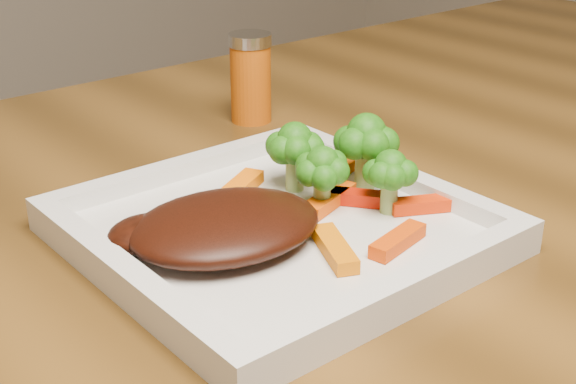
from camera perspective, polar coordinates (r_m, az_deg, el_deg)
plate at (r=0.59m, az=-0.75°, el=-2.98°), size 0.27×0.27×0.01m
steak at (r=0.56m, az=-4.49°, el=-2.41°), size 0.15×0.13×0.03m
broccoli_0 at (r=0.64m, az=0.49°, el=3.08°), size 0.07×0.07×0.07m
broccoli_1 at (r=0.64m, az=5.55°, el=2.92°), size 0.08×0.08×0.06m
broccoli_2 at (r=0.61m, az=7.28°, el=1.12°), size 0.05×0.05×0.06m
broccoli_3 at (r=0.61m, az=2.46°, el=1.44°), size 0.05×0.05×0.06m
carrot_0 at (r=0.56m, az=7.81°, el=-3.44°), size 0.06×0.02×0.01m
carrot_1 at (r=0.62m, az=9.72°, el=-0.87°), size 0.05×0.04×0.01m
carrot_2 at (r=0.55m, az=3.35°, el=-4.03°), size 0.04×0.06×0.01m
carrot_3 at (r=0.67m, az=3.47°, el=1.50°), size 0.06×0.03×0.01m
carrot_4 at (r=0.64m, az=-3.53°, el=0.25°), size 0.06×0.04×0.01m
carrot_5 at (r=0.63m, az=4.84°, el=-0.39°), size 0.05×0.05×0.01m
carrot_6 at (r=0.62m, az=2.93°, el=-0.53°), size 0.06×0.03×0.01m
spice_shaker at (r=0.83m, az=-2.67°, el=8.10°), size 0.04×0.04×0.09m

